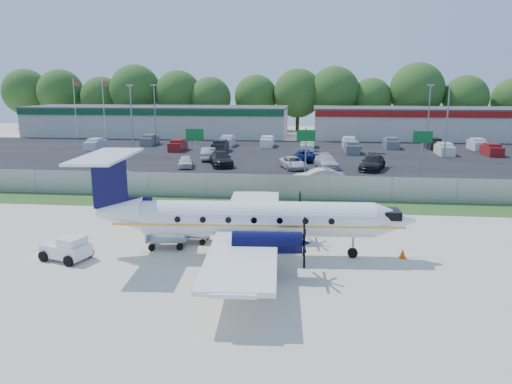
# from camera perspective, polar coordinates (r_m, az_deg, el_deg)

# --- Properties ---
(ground) EXTENTS (170.00, 170.00, 0.00)m
(ground) POSITION_cam_1_polar(r_m,az_deg,el_deg) (27.57, -1.39, -7.34)
(ground) COLOR beige
(ground) RESTS_ON ground
(grass_verge) EXTENTS (170.00, 4.00, 0.02)m
(grass_verge) POSITION_cam_1_polar(r_m,az_deg,el_deg) (39.00, 0.98, -1.41)
(grass_verge) COLOR #2D561E
(grass_verge) RESTS_ON ground
(access_road) EXTENTS (170.00, 8.00, 0.02)m
(access_road) POSITION_cam_1_polar(r_m,az_deg,el_deg) (45.80, 1.80, 0.66)
(access_road) COLOR black
(access_road) RESTS_ON ground
(parking_lot) EXTENTS (170.00, 32.00, 0.02)m
(parking_lot) POSITION_cam_1_polar(r_m,az_deg,el_deg) (66.46, 3.26, 4.31)
(parking_lot) COLOR black
(parking_lot) RESTS_ON ground
(perimeter_fence) EXTENTS (120.00, 0.06, 1.99)m
(perimeter_fence) POSITION_cam_1_polar(r_m,az_deg,el_deg) (40.72, 1.25, 0.61)
(perimeter_fence) COLOR gray
(perimeter_fence) RESTS_ON ground
(building_west) EXTENTS (46.40, 12.40, 5.24)m
(building_west) POSITION_cam_1_polar(r_m,az_deg,el_deg) (92.16, -11.15, 7.98)
(building_west) COLOR beige
(building_west) RESTS_ON ground
(building_east) EXTENTS (44.40, 12.40, 5.24)m
(building_east) POSITION_cam_1_polar(r_m,az_deg,el_deg) (90.77, 20.85, 7.35)
(building_east) COLOR beige
(building_east) RESTS_ON ground
(sign_left) EXTENTS (1.80, 0.26, 5.00)m
(sign_left) POSITION_cam_1_polar(r_m,az_deg,el_deg) (50.29, -6.98, 5.78)
(sign_left) COLOR gray
(sign_left) RESTS_ON ground
(sign_mid) EXTENTS (1.80, 0.26, 5.00)m
(sign_mid) POSITION_cam_1_polar(r_m,az_deg,el_deg) (48.95, 5.72, 5.63)
(sign_mid) COLOR gray
(sign_mid) RESTS_ON ground
(sign_right) EXTENTS (1.80, 0.26, 5.00)m
(sign_right) POSITION_cam_1_polar(r_m,az_deg,el_deg) (50.06, 18.46, 5.21)
(sign_right) COLOR gray
(sign_right) RESTS_ON ground
(flagpole_west) EXTENTS (1.06, 0.12, 10.00)m
(flagpole_west) POSITION_cam_1_polar(r_m,az_deg,el_deg) (89.92, -19.95, 9.30)
(flagpole_west) COLOR white
(flagpole_west) RESTS_ON ground
(flagpole_east) EXTENTS (1.06, 0.12, 10.00)m
(flagpole_east) POSITION_cam_1_polar(r_m,az_deg,el_deg) (87.84, -16.98, 9.45)
(flagpole_east) COLOR white
(flagpole_east) RESTS_ON ground
(light_pole_nw) EXTENTS (0.90, 0.35, 9.09)m
(light_pole_nw) POSITION_cam_1_polar(r_m,az_deg,el_deg) (68.04, -14.05, 8.57)
(light_pole_nw) COLOR gray
(light_pole_nw) RESTS_ON ground
(light_pole_ne) EXTENTS (0.90, 0.35, 9.09)m
(light_pole_ne) POSITION_cam_1_polar(r_m,az_deg,el_deg) (65.93, 21.02, 8.02)
(light_pole_ne) COLOR gray
(light_pole_ne) RESTS_ON ground
(light_pole_sw) EXTENTS (0.90, 0.35, 9.09)m
(light_pole_sw) POSITION_cam_1_polar(r_m,az_deg,el_deg) (77.49, -11.48, 9.11)
(light_pole_sw) COLOR gray
(light_pole_sw) RESTS_ON ground
(light_pole_se) EXTENTS (0.90, 0.35, 9.09)m
(light_pole_se) POSITION_cam_1_polar(r_m,az_deg,el_deg) (75.64, 19.15, 8.61)
(light_pole_se) COLOR gray
(light_pole_se) RESTS_ON ground
(tree_line) EXTENTS (112.00, 6.00, 14.00)m
(tree_line) POSITION_cam_1_polar(r_m,az_deg,el_deg) (100.21, 4.34, 7.00)
(tree_line) COLOR #295218
(tree_line) RESTS_ON ground
(aircraft) EXTENTS (17.90, 17.65, 5.53)m
(aircraft) POSITION_cam_1_polar(r_m,az_deg,el_deg) (26.95, -0.66, -3.04)
(aircraft) COLOR white
(aircraft) RESTS_ON ground
(pushback_tug) EXTENTS (2.73, 2.33, 1.30)m
(pushback_tug) POSITION_cam_1_polar(r_m,az_deg,el_deg) (28.68, -20.73, -6.06)
(pushback_tug) COLOR white
(pushback_tug) RESTS_ON ground
(baggage_cart_near) EXTENTS (2.03, 1.27, 1.04)m
(baggage_cart_near) POSITION_cam_1_polar(r_m,az_deg,el_deg) (30.08, -7.18, -4.77)
(baggage_cart_near) COLOR gray
(baggage_cart_near) RESTS_ON ground
(baggage_cart_far) EXTENTS (2.45, 1.71, 1.18)m
(baggage_cart_far) POSITION_cam_1_polar(r_m,az_deg,el_deg) (29.32, -10.16, -5.19)
(baggage_cart_far) COLOR gray
(baggage_cart_far) RESTS_ON ground
(cone_nose) EXTENTS (0.37, 0.37, 0.52)m
(cone_nose) POSITION_cam_1_polar(r_m,az_deg,el_deg) (28.34, 16.41, -6.78)
(cone_nose) COLOR #DA5306
(cone_nose) RESTS_ON ground
(cone_starboard_wing) EXTENTS (0.35, 0.35, 0.49)m
(cone_starboard_wing) POSITION_cam_1_polar(r_m,az_deg,el_deg) (36.03, 0.80, -2.20)
(cone_starboard_wing) COLOR #DA5306
(cone_starboard_wing) RESTS_ON ground
(road_car_west) EXTENTS (5.22, 2.75, 1.63)m
(road_car_west) POSITION_cam_1_polar(r_m,az_deg,el_deg) (47.75, -15.47, 0.68)
(road_car_west) COLOR silver
(road_car_west) RESTS_ON ground
(road_car_mid) EXTENTS (5.05, 2.43, 1.60)m
(road_car_mid) POSITION_cam_1_polar(r_m,az_deg,el_deg) (46.33, 7.06, 0.69)
(road_car_mid) COLOR beige
(road_car_mid) RESTS_ON ground
(parked_car_a) EXTENTS (2.30, 4.14, 1.33)m
(parked_car_a) POSITION_cam_1_polar(r_m,az_deg,el_deg) (56.63, -8.01, 2.79)
(parked_car_a) COLOR silver
(parked_car_a) RESTS_ON ground
(parked_car_b) EXTENTS (3.88, 6.15, 1.66)m
(parked_car_b) POSITION_cam_1_polar(r_m,az_deg,el_deg) (57.30, -4.02, 2.99)
(parked_car_b) COLOR black
(parked_car_b) RESTS_ON ground
(parked_car_c) EXTENTS (3.64, 5.20, 1.32)m
(parked_car_c) POSITION_cam_1_polar(r_m,az_deg,el_deg) (55.47, 4.23, 2.68)
(parked_car_c) COLOR silver
(parked_car_c) RESTS_ON ground
(parked_car_d) EXTENTS (3.04, 5.33, 1.46)m
(parked_car_d) POSITION_cam_1_polar(r_m,az_deg,el_deg) (56.28, 8.00, 2.73)
(parked_car_d) COLOR silver
(parked_car_d) RESTS_ON ground
(parked_car_e) EXTENTS (3.70, 5.91, 1.60)m
(parked_car_e) POSITION_cam_1_polar(r_m,az_deg,el_deg) (55.97, 13.13, 2.48)
(parked_car_e) COLOR black
(parked_car_e) RESTS_ON ground
(parked_car_f) EXTENTS (2.23, 4.87, 1.55)m
(parked_car_f) POSITION_cam_1_polar(r_m,az_deg,el_deg) (61.92, -5.40, 3.67)
(parked_car_f) COLOR silver
(parked_car_f) RESTS_ON ground
(parked_car_g) EXTENTS (2.71, 5.24, 1.41)m
(parked_car_g) POSITION_cam_1_polar(r_m,az_deg,el_deg) (61.16, 5.54, 3.56)
(parked_car_g) COLOR navy
(parked_car_g) RESTS_ON ground
(far_parking_rows) EXTENTS (56.00, 10.00, 1.60)m
(far_parking_rows) POSITION_cam_1_polar(r_m,az_deg,el_deg) (71.41, 3.48, 4.86)
(far_parking_rows) COLOR gray
(far_parking_rows) RESTS_ON ground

